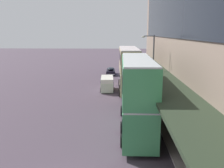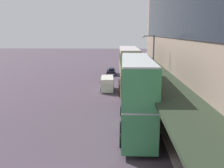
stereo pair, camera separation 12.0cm
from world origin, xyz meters
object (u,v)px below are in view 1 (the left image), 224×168
Objects in this scene: transit_bus_kerbside_rear at (129,64)px; transit_bus_kerbside_far at (137,92)px; transit_bus_kerbside_front at (129,68)px; sedan_second_mid at (111,71)px; vw_van at (107,83)px; street_lamp at (152,65)px.

transit_bus_kerbside_rear is 31.04m from transit_bus_kerbside_far.
transit_bus_kerbside_front is 14.75m from sedan_second_mid.
transit_bus_kerbside_front reaches higher than sedan_second_mid.
transit_bus_kerbside_front is 3.80m from vw_van.
transit_bus_kerbside_far reaches higher than vw_van.
street_lamp reaches higher than sedan_second_mid.
transit_bus_kerbside_front is at bearing -6.08° from vw_van.
street_lamp is at bearing -50.88° from vw_van.
street_lamp is (2.42, -6.43, 1.33)m from transit_bus_kerbside_front.
transit_bus_kerbside_front is at bearing -92.05° from transit_bus_kerbside_rear.
transit_bus_kerbside_rear is at bearing 31.12° from sedan_second_mid.
transit_bus_kerbside_front is 2.41× the size of sedan_second_mid.
sedan_second_mid is 0.98× the size of vw_van.
sedan_second_mid is 13.87m from vw_van.
transit_bus_kerbside_rear is 2.48× the size of sedan_second_mid.
transit_bus_kerbside_front is 0.97× the size of transit_bus_kerbside_rear.
transit_bus_kerbside_rear reaches higher than vw_van.
transit_bus_kerbside_far is 2.41× the size of sedan_second_mid.
transit_bus_kerbside_front is 6.99m from street_lamp.
sedan_second_mid is at bearing 96.37° from transit_bus_kerbside_far.
street_lamp is at bearing -75.13° from sedan_second_mid.
transit_bus_kerbside_rear is 23.05m from street_lamp.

